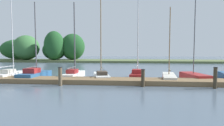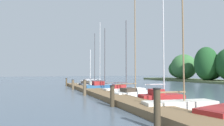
{
  "view_description": "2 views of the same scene",
  "coord_description": "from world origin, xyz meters",
  "px_view_note": "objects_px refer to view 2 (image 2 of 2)",
  "views": [
    {
      "loc": [
        2.23,
        0.86,
        2.43
      ],
      "look_at": [
        0.89,
        15.36,
        1.44
      ],
      "focal_mm": 29.14,
      "sensor_mm": 36.0,
      "label": 1
    },
    {
      "loc": [
        13.32,
        9.11,
        1.93
      ],
      "look_at": [
        -4.95,
        16.36,
        2.86
      ],
      "focal_mm": 31.1,
      "sensor_mm": 36.0,
      "label": 2
    }
  ],
  "objects_px": {
    "sailboat_1": "(94,85)",
    "sailboat_3": "(103,87)",
    "mooring_piling_3": "(112,96)",
    "sailboat_7": "(182,105)",
    "sailboat_6": "(162,96)",
    "mooring_piling_1": "(73,84)",
    "mooring_piling_2": "(85,87)",
    "mooring_piling_4": "(157,109)",
    "sailboat_4": "(125,89)",
    "sailboat_5": "(134,92)",
    "sailboat_2": "(99,86)",
    "mooring_piling_0": "(66,82)",
    "sailboat_0": "(89,84)"
  },
  "relations": [
    {
      "from": "sailboat_1",
      "to": "sailboat_3",
      "type": "xyz_separation_m",
      "value": [
        4.72,
        -0.38,
        0.05
      ]
    },
    {
      "from": "sailboat_1",
      "to": "mooring_piling_3",
      "type": "distance_m",
      "value": 13.97
    },
    {
      "from": "sailboat_1",
      "to": "sailboat_7",
      "type": "xyz_separation_m",
      "value": [
        15.99,
        -0.08,
        -0.05
      ]
    },
    {
      "from": "sailboat_6",
      "to": "mooring_piling_1",
      "type": "height_order",
      "value": "sailboat_6"
    },
    {
      "from": "sailboat_7",
      "to": "mooring_piling_2",
      "type": "height_order",
      "value": "sailboat_7"
    },
    {
      "from": "sailboat_6",
      "to": "mooring_piling_4",
      "type": "height_order",
      "value": "sailboat_6"
    },
    {
      "from": "sailboat_3",
      "to": "sailboat_7",
      "type": "height_order",
      "value": "sailboat_3"
    },
    {
      "from": "sailboat_7",
      "to": "mooring_piling_3",
      "type": "relative_size",
      "value": 4.99
    },
    {
      "from": "sailboat_4",
      "to": "sailboat_5",
      "type": "bearing_deg",
      "value": -97.84
    },
    {
      "from": "sailboat_2",
      "to": "sailboat_6",
      "type": "distance_m",
      "value": 11.01
    },
    {
      "from": "sailboat_7",
      "to": "mooring_piling_4",
      "type": "relative_size",
      "value": 4.27
    },
    {
      "from": "sailboat_4",
      "to": "mooring_piling_0",
      "type": "height_order",
      "value": "sailboat_4"
    },
    {
      "from": "sailboat_0",
      "to": "mooring_piling_3",
      "type": "bearing_deg",
      "value": -108.27
    },
    {
      "from": "sailboat_2",
      "to": "sailboat_7",
      "type": "bearing_deg",
      "value": -85.8
    },
    {
      "from": "sailboat_3",
      "to": "mooring_piling_0",
      "type": "xyz_separation_m",
      "value": [
        -8.17,
        -2.55,
        0.15
      ]
    },
    {
      "from": "sailboat_4",
      "to": "mooring_piling_1",
      "type": "height_order",
      "value": "sailboat_4"
    },
    {
      "from": "sailboat_7",
      "to": "mooring_piling_2",
      "type": "distance_m",
      "value": 8.59
    },
    {
      "from": "sailboat_4",
      "to": "sailboat_3",
      "type": "bearing_deg",
      "value": 108.49
    },
    {
      "from": "sailboat_1",
      "to": "sailboat_3",
      "type": "height_order",
      "value": "sailboat_1"
    },
    {
      "from": "sailboat_7",
      "to": "mooring_piling_1",
      "type": "relative_size",
      "value": 5.42
    },
    {
      "from": "sailboat_7",
      "to": "mooring_piling_0",
      "type": "relative_size",
      "value": 5.42
    },
    {
      "from": "sailboat_3",
      "to": "sailboat_6",
      "type": "distance_m",
      "value": 8.78
    },
    {
      "from": "mooring_piling_2",
      "to": "mooring_piling_4",
      "type": "xyz_separation_m",
      "value": [
        10.25,
        0.0,
        0.04
      ]
    },
    {
      "from": "sailboat_5",
      "to": "sailboat_7",
      "type": "relative_size",
      "value": 1.32
    },
    {
      "from": "sailboat_5",
      "to": "sailboat_7",
      "type": "height_order",
      "value": "sailboat_5"
    },
    {
      "from": "sailboat_0",
      "to": "sailboat_1",
      "type": "height_order",
      "value": "sailboat_1"
    },
    {
      "from": "sailboat_6",
      "to": "sailboat_4",
      "type": "bearing_deg",
      "value": 98.33
    },
    {
      "from": "sailboat_0",
      "to": "sailboat_5",
      "type": "distance_m",
      "value": 13.12
    },
    {
      "from": "sailboat_4",
      "to": "sailboat_7",
      "type": "height_order",
      "value": "sailboat_4"
    },
    {
      "from": "sailboat_0",
      "to": "mooring_piling_2",
      "type": "xyz_separation_m",
      "value": [
        10.76,
        -3.25,
        0.34
      ]
    },
    {
      "from": "sailboat_4",
      "to": "mooring_piling_2",
      "type": "relative_size",
      "value": 5.13
    },
    {
      "from": "sailboat_0",
      "to": "sailboat_2",
      "type": "height_order",
      "value": "sailboat_2"
    },
    {
      "from": "mooring_piling_3",
      "to": "sailboat_4",
      "type": "bearing_deg",
      "value": 148.81
    },
    {
      "from": "sailboat_5",
      "to": "mooring_piling_1",
      "type": "bearing_deg",
      "value": 97.14
    },
    {
      "from": "sailboat_0",
      "to": "sailboat_2",
      "type": "bearing_deg",
      "value": -100.95
    },
    {
      "from": "sailboat_5",
      "to": "mooring_piling_0",
      "type": "bearing_deg",
      "value": 88.5
    },
    {
      "from": "sailboat_6",
      "to": "sailboat_7",
      "type": "height_order",
      "value": "sailboat_6"
    },
    {
      "from": "sailboat_1",
      "to": "mooring_piling_1",
      "type": "height_order",
      "value": "sailboat_1"
    },
    {
      "from": "sailboat_3",
      "to": "sailboat_6",
      "type": "bearing_deg",
      "value": -82.41
    },
    {
      "from": "mooring_piling_1",
      "to": "mooring_piling_3",
      "type": "distance_m",
      "value": 11.57
    },
    {
      "from": "sailboat_2",
      "to": "mooring_piling_0",
      "type": "bearing_deg",
      "value": 118.84
    },
    {
      "from": "sailboat_0",
      "to": "sailboat_2",
      "type": "relative_size",
      "value": 0.66
    },
    {
      "from": "mooring_piling_3",
      "to": "sailboat_0",
      "type": "bearing_deg",
      "value": 169.49
    },
    {
      "from": "sailboat_0",
      "to": "sailboat_7",
      "type": "xyz_separation_m",
      "value": [
        18.78,
        -0.2,
        -0.01
      ]
    },
    {
      "from": "sailboat_4",
      "to": "mooring_piling_4",
      "type": "xyz_separation_m",
      "value": [
        10.38,
        -3.71,
        0.3
      ]
    },
    {
      "from": "sailboat_1",
      "to": "sailboat_4",
      "type": "relative_size",
      "value": 1.04
    },
    {
      "from": "sailboat_4",
      "to": "mooring_piling_0",
      "type": "relative_size",
      "value": 6.1
    },
    {
      "from": "sailboat_7",
      "to": "mooring_piling_1",
      "type": "xyz_separation_m",
      "value": [
        -13.9,
        -2.96,
        0.25
      ]
    },
    {
      "from": "sailboat_2",
      "to": "mooring_piling_1",
      "type": "distance_m",
      "value": 2.9
    },
    {
      "from": "sailboat_0",
      "to": "sailboat_4",
      "type": "xyz_separation_m",
      "value": [
        10.63,
        0.47,
        0.09
      ]
    }
  ]
}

